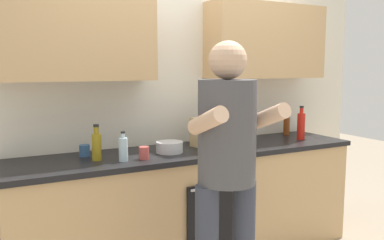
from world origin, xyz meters
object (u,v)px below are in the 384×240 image
(bottle_oil, at_px, (97,146))
(bottle_hotsauce, at_px, (301,125))
(bottle_vinegar, at_px, (287,123))
(bottle_syrup, at_px, (252,126))
(knife_block, at_px, (245,132))
(grocery_bag_bread, at_px, (203,132))
(bottle_soda, at_px, (225,138))
(mixing_bowl, at_px, (170,147))
(cup_ceramic, at_px, (144,153))
(bottle_water, at_px, (123,149))
(cup_tea, at_px, (85,151))
(person_standing, at_px, (227,161))

(bottle_oil, bearing_deg, bottle_hotsauce, -0.67)
(bottle_vinegar, distance_m, bottle_syrup, 0.48)
(knife_block, height_order, grocery_bag_bread, knife_block)
(bottle_soda, relative_size, grocery_bag_bread, 1.11)
(mixing_bowl, distance_m, grocery_bag_bread, 0.37)
(bottle_oil, height_order, cup_ceramic, bottle_oil)
(bottle_water, bearing_deg, bottle_oil, 144.93)
(bottle_hotsauce, xyz_separation_m, mixing_bowl, (-1.29, 0.03, -0.09))
(cup_tea, relative_size, knife_block, 0.27)
(bottle_water, relative_size, mixing_bowl, 1.02)
(cup_tea, xyz_separation_m, cup_ceramic, (0.35, -0.29, 0.00))
(bottle_syrup, xyz_separation_m, cup_tea, (-1.47, 0.04, -0.09))
(bottle_hotsauce, bearing_deg, bottle_vinegar, 79.58)
(mixing_bowl, bearing_deg, cup_tea, 164.82)
(grocery_bag_bread, bearing_deg, bottle_oil, -173.72)
(bottle_soda, height_order, knife_block, knife_block)
(bottle_oil, xyz_separation_m, knife_block, (1.18, -0.10, 0.02))
(bottle_soda, relative_size, cup_tea, 3.10)
(person_standing, distance_m, grocery_bag_bread, 0.97)
(bottle_vinegar, distance_m, bottle_soda, 0.98)
(bottle_oil, xyz_separation_m, bottle_vinegar, (1.89, 0.22, 0.01))
(bottle_water, distance_m, bottle_hotsauce, 1.69)
(bottle_water, distance_m, bottle_soda, 0.82)
(cup_ceramic, bearing_deg, bottle_soda, -0.70)
(mixing_bowl, height_order, grocery_bag_bread, grocery_bag_bread)
(person_standing, bearing_deg, bottle_oil, 124.71)
(bottle_oil, height_order, bottle_hotsauce, bottle_hotsauce)
(bottle_syrup, bearing_deg, person_standing, -132.47)
(person_standing, xyz_separation_m, grocery_bag_bread, (0.35, 0.91, 0.02))
(bottle_soda, bearing_deg, bottle_oil, 172.51)
(bottle_hotsauce, xyz_separation_m, cup_ceramic, (-1.54, -0.10, -0.08))
(bottle_hotsauce, height_order, bottle_soda, bottle_hotsauce)
(bottle_oil, distance_m, cup_tea, 0.19)
(grocery_bag_bread, bearing_deg, bottle_syrup, 3.44)
(cup_tea, bearing_deg, bottle_vinegar, 1.60)
(bottle_water, distance_m, bottle_syrup, 1.29)
(mixing_bowl, relative_size, knife_block, 0.66)
(person_standing, relative_size, bottle_syrup, 5.33)
(bottle_syrup, bearing_deg, cup_tea, 178.44)
(bottle_vinegar, height_order, knife_block, knife_block)
(bottle_syrup, xyz_separation_m, grocery_bag_bread, (-0.51, -0.03, -0.01))
(person_standing, distance_m, cup_ceramic, 0.74)
(bottle_syrup, distance_m, cup_tea, 1.47)
(mixing_bowl, bearing_deg, bottle_soda, -17.94)
(grocery_bag_bread, bearing_deg, mixing_bowl, -164.90)
(person_standing, xyz_separation_m, bottle_soda, (0.41, 0.68, -0.00))
(bottle_oil, bearing_deg, person_standing, -55.29)
(knife_block, bearing_deg, person_standing, -131.05)
(bottle_vinegar, bearing_deg, bottle_water, -169.09)
(bottle_oil, bearing_deg, cup_tea, 105.59)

